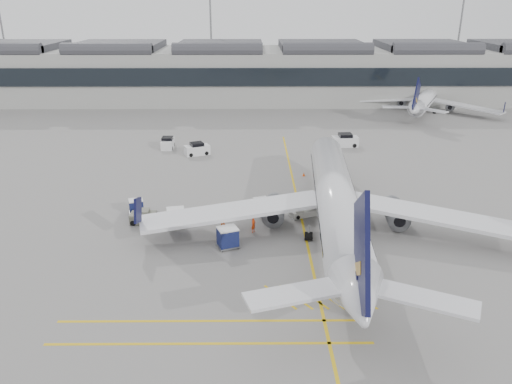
{
  "coord_description": "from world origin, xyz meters",
  "views": [
    {
      "loc": [
        4.92,
        -39.71,
        21.52
      ],
      "look_at": [
        5.24,
        4.96,
        4.0
      ],
      "focal_mm": 35.0,
      "sensor_mm": 36.0,
      "label": 1
    }
  ],
  "objects_px": {
    "belt_loader": "(306,211)",
    "ramp_agent_a": "(253,225)",
    "pushback_tug": "(143,217)",
    "airliner_main": "(336,202)",
    "baggage_cart_a": "(261,205)",
    "ramp_agent_b": "(222,221)"
  },
  "relations": [
    {
      "from": "airliner_main",
      "to": "ramp_agent_a",
      "type": "distance_m",
      "value": 8.31
    },
    {
      "from": "belt_loader",
      "to": "ramp_agent_a",
      "type": "height_order",
      "value": "belt_loader"
    },
    {
      "from": "airliner_main",
      "to": "belt_loader",
      "type": "relative_size",
      "value": 9.29
    },
    {
      "from": "belt_loader",
      "to": "baggage_cart_a",
      "type": "distance_m",
      "value": 4.7
    },
    {
      "from": "baggage_cart_a",
      "to": "pushback_tug",
      "type": "distance_m",
      "value": 12.3
    },
    {
      "from": "belt_loader",
      "to": "baggage_cart_a",
      "type": "xyz_separation_m",
      "value": [
        -4.65,
        0.58,
        0.37
      ]
    },
    {
      "from": "belt_loader",
      "to": "pushback_tug",
      "type": "bearing_deg",
      "value": 165.02
    },
    {
      "from": "baggage_cart_a",
      "to": "airliner_main",
      "type": "bearing_deg",
      "value": -55.11
    },
    {
      "from": "airliner_main",
      "to": "ramp_agent_b",
      "type": "xyz_separation_m",
      "value": [
        -11.08,
        1.08,
        -2.42
      ]
    },
    {
      "from": "ramp_agent_a",
      "to": "pushback_tug",
      "type": "xyz_separation_m",
      "value": [
        -11.19,
        2.2,
        -0.15
      ]
    },
    {
      "from": "ramp_agent_b",
      "to": "airliner_main",
      "type": "bearing_deg",
      "value": 159.36
    },
    {
      "from": "ramp_agent_a",
      "to": "pushback_tug",
      "type": "bearing_deg",
      "value": 111.8
    },
    {
      "from": "airliner_main",
      "to": "ramp_agent_b",
      "type": "distance_m",
      "value": 11.39
    },
    {
      "from": "ramp_agent_a",
      "to": "ramp_agent_b",
      "type": "relative_size",
      "value": 0.99
    },
    {
      "from": "airliner_main",
      "to": "pushback_tug",
      "type": "xyz_separation_m",
      "value": [
        -19.14,
        2.33,
        -2.58
      ]
    },
    {
      "from": "baggage_cart_a",
      "to": "ramp_agent_a",
      "type": "distance_m",
      "value": 4.68
    },
    {
      "from": "airliner_main",
      "to": "ramp_agent_b",
      "type": "bearing_deg",
      "value": 178.73
    },
    {
      "from": "baggage_cart_a",
      "to": "ramp_agent_b",
      "type": "bearing_deg",
      "value": -158.94
    },
    {
      "from": "belt_loader",
      "to": "ramp_agent_a",
      "type": "xyz_separation_m",
      "value": [
        -5.52,
        -4.01,
        0.27
      ]
    },
    {
      "from": "ramp_agent_a",
      "to": "pushback_tug",
      "type": "distance_m",
      "value": 11.41
    },
    {
      "from": "belt_loader",
      "to": "pushback_tug",
      "type": "height_order",
      "value": "belt_loader"
    },
    {
      "from": "airliner_main",
      "to": "belt_loader",
      "type": "bearing_deg",
      "value": 124.68
    }
  ]
}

